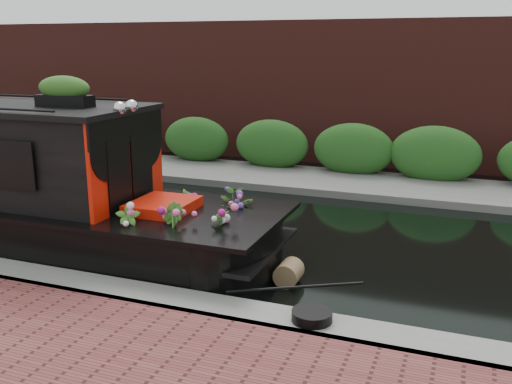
% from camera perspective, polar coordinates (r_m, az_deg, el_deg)
% --- Properties ---
extents(ground, '(80.00, 80.00, 0.00)m').
position_cam_1_polar(ground, '(10.95, -8.24, -3.30)').
color(ground, black).
rests_on(ground, ground).
extents(near_bank_coping, '(40.00, 0.60, 0.50)m').
position_cam_1_polar(near_bank_coping, '(8.42, -19.31, -9.60)').
color(near_bank_coping, gray).
rests_on(near_bank_coping, ground).
extents(far_bank_path, '(40.00, 2.40, 0.34)m').
position_cam_1_polar(far_bank_path, '(14.62, -0.26, 1.38)').
color(far_bank_path, '#61615D').
rests_on(far_bank_path, ground).
extents(far_hedge, '(40.00, 1.10, 2.80)m').
position_cam_1_polar(far_hedge, '(15.44, 0.95, 2.09)').
color(far_hedge, '#22531B').
rests_on(far_hedge, ground).
extents(far_brick_wall, '(40.00, 1.00, 8.00)m').
position_cam_1_polar(far_brick_wall, '(17.39, 3.33, 3.47)').
color(far_brick_wall, '#4E1F1A').
rests_on(far_brick_wall, ground).
extents(rope_fender, '(0.35, 0.41, 0.35)m').
position_cam_1_polar(rope_fender, '(8.20, 3.30, -8.07)').
color(rope_fender, brown).
rests_on(rope_fender, ground).
extents(coiled_mooring_rope, '(0.47, 0.47, 0.12)m').
position_cam_1_polar(coiled_mooring_rope, '(6.72, 5.61, -12.21)').
color(coiled_mooring_rope, black).
rests_on(coiled_mooring_rope, near_bank_coping).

